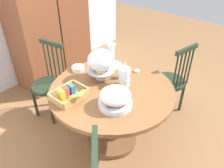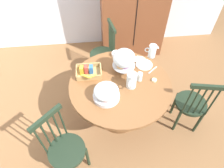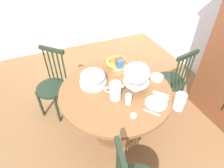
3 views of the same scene
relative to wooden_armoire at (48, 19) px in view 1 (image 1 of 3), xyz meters
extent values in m
plane|color=brown|center=(-0.52, -1.50, -0.98)|extent=(10.00, 10.00, 0.00)
cube|color=brown|center=(0.00, 0.00, -0.03)|extent=(1.10, 0.56, 1.90)
cube|color=black|center=(0.00, -0.28, 0.06)|extent=(0.01, 0.01, 1.52)
cylinder|color=brown|center=(-0.44, -1.60, -0.26)|extent=(1.23, 1.23, 0.04)
cylinder|color=brown|center=(-0.44, -1.60, -0.60)|extent=(0.14, 0.14, 0.63)
cylinder|color=brown|center=(-0.44, -1.60, -0.95)|extent=(0.56, 0.56, 0.06)
cylinder|color=#1E2D1E|center=(-1.15, -2.08, -0.29)|extent=(0.02, 0.02, 0.48)
cylinder|color=#1E2D1E|center=(-1.10, -2.03, -0.29)|extent=(0.02, 0.02, 0.48)
cube|color=#1E2D1E|center=(-1.20, -2.12, -0.03)|extent=(0.28, 0.28, 0.05)
cylinder|color=#1E2D1E|center=(0.46, -1.77, -0.53)|extent=(0.40, 0.40, 0.04)
cylinder|color=#1E2D1E|center=(0.63, -1.66, -0.76)|extent=(0.04, 0.04, 0.45)
cylinder|color=#1E2D1E|center=(0.35, -1.61, -0.76)|extent=(0.04, 0.04, 0.45)
cylinder|color=#1E2D1E|center=(0.57, -1.94, -0.76)|extent=(0.04, 0.04, 0.45)
cylinder|color=#1E2D1E|center=(0.30, -1.88, -0.76)|extent=(0.04, 0.04, 0.45)
cylinder|color=#1E2D1E|center=(0.57, -1.96, -0.29)|extent=(0.02, 0.02, 0.48)
cylinder|color=#1E2D1E|center=(0.50, -1.95, -0.29)|extent=(0.02, 0.02, 0.48)
cylinder|color=#1E2D1E|center=(0.43, -1.93, -0.29)|extent=(0.02, 0.02, 0.48)
cylinder|color=#1E2D1E|center=(0.36, -1.92, -0.29)|extent=(0.02, 0.02, 0.48)
cylinder|color=#1E2D1E|center=(0.29, -1.90, -0.29)|extent=(0.02, 0.02, 0.48)
cube|color=#1E2D1E|center=(0.43, -1.93, -0.03)|extent=(0.36, 0.11, 0.05)
cylinder|color=#1E2D1E|center=(-0.60, -0.69, -0.53)|extent=(0.40, 0.40, 0.04)
cylinder|color=#1E2D1E|center=(-0.76, -0.58, -0.76)|extent=(0.04, 0.04, 0.45)
cylinder|color=#1E2D1E|center=(-0.71, -0.86, -0.76)|extent=(0.04, 0.04, 0.45)
cylinder|color=#1E2D1E|center=(-0.49, -0.53, -0.76)|extent=(0.04, 0.04, 0.45)
cylinder|color=#1E2D1E|center=(-0.44, -0.81, -0.76)|extent=(0.04, 0.04, 0.45)
cylinder|color=#1E2D1E|center=(-0.47, -0.53, -0.29)|extent=(0.02, 0.02, 0.48)
cylinder|color=#1E2D1E|center=(-0.45, -0.60, -0.29)|extent=(0.02, 0.02, 0.48)
cylinder|color=#1E2D1E|center=(-0.44, -0.67, -0.29)|extent=(0.02, 0.02, 0.48)
cylinder|color=#1E2D1E|center=(-0.43, -0.73, -0.29)|extent=(0.02, 0.02, 0.48)
cylinder|color=#1E2D1E|center=(-0.42, -0.80, -0.29)|extent=(0.02, 0.02, 0.48)
cube|color=#1E2D1E|center=(-0.44, -0.67, -0.03)|extent=(0.10, 0.36, 0.05)
cylinder|color=silver|center=(-0.37, -1.39, -0.24)|extent=(0.12, 0.12, 0.02)
cylinder|color=silver|center=(-0.37, -1.39, -0.20)|extent=(0.03, 0.03, 0.09)
cylinder|color=silver|center=(-0.37, -1.39, -0.15)|extent=(0.28, 0.28, 0.01)
torus|color=#B27033|center=(-0.32, -1.39, -0.12)|extent=(0.10, 0.10, 0.03)
torus|color=#D19347|center=(-0.35, -1.34, -0.12)|extent=(0.10, 0.10, 0.03)
torus|color=#935628|center=(-0.40, -1.37, -0.12)|extent=(0.10, 0.10, 0.03)
torus|color=tan|center=(-0.41, -1.43, -0.12)|extent=(0.10, 0.10, 0.03)
torus|color=#994C84|center=(-0.36, -1.43, -0.12)|extent=(0.10, 0.10, 0.03)
ellipsoid|color=silver|center=(-0.37, -1.39, -0.03)|extent=(0.27, 0.27, 0.22)
sphere|color=silver|center=(-0.37, -1.39, 0.09)|extent=(0.02, 0.02, 0.02)
cylinder|color=silver|center=(-0.62, -1.79, -0.22)|extent=(0.30, 0.30, 0.05)
ellipsoid|color=beige|center=(-0.56, -1.80, -0.18)|extent=(0.09, 0.09, 0.03)
ellipsoid|color=#8CBF59|center=(-0.62, -1.72, -0.18)|extent=(0.09, 0.09, 0.03)
ellipsoid|color=#6B2D4C|center=(-0.69, -1.80, -0.18)|extent=(0.09, 0.09, 0.03)
ellipsoid|color=#CC3D33|center=(-0.63, -1.86, -0.18)|extent=(0.09, 0.09, 0.03)
ellipsoid|color=silver|center=(-0.62, -1.79, -0.13)|extent=(0.28, 0.28, 0.13)
cylinder|color=silver|center=(0.05, -1.15, -0.15)|extent=(0.10, 0.10, 0.18)
cylinder|color=orange|center=(0.05, -1.15, -0.18)|extent=(0.09, 0.09, 0.12)
cone|color=silver|center=(0.11, -1.16, -0.08)|extent=(0.04, 0.04, 0.03)
torus|color=silver|center=(-0.01, -1.13, -0.14)|extent=(0.07, 0.03, 0.07)
cylinder|color=silver|center=(-0.32, -1.65, -0.15)|extent=(0.12, 0.12, 0.20)
cylinder|color=white|center=(-0.32, -1.65, -0.18)|extent=(0.10, 0.10, 0.13)
cone|color=silver|center=(-0.29, -1.59, -0.06)|extent=(0.05, 0.05, 0.03)
torus|color=silver|center=(-0.35, -1.72, -0.14)|extent=(0.05, 0.07, 0.07)
cube|color=tan|center=(-0.80, -1.39, -0.24)|extent=(0.30, 0.22, 0.01)
cube|color=tan|center=(-0.80, -1.50, -0.21)|extent=(0.30, 0.02, 0.07)
cube|color=tan|center=(-0.80, -1.28, -0.21)|extent=(0.30, 0.02, 0.07)
cube|color=tan|center=(-0.95, -1.39, -0.21)|extent=(0.02, 0.22, 0.07)
cube|color=tan|center=(-0.65, -1.39, -0.21)|extent=(0.02, 0.22, 0.07)
cube|color=gold|center=(-0.89, -1.39, -0.18)|extent=(0.05, 0.07, 0.11)
cube|color=#B23D33|center=(-0.84, -1.38, -0.18)|extent=(0.05, 0.07, 0.11)
cube|color=#336BAD|center=(-0.77, -1.39, -0.18)|extent=(0.05, 0.07, 0.11)
ellipsoid|color=yellow|center=(-0.83, -1.53, -0.15)|extent=(0.14, 0.08, 0.05)
ellipsoid|color=yellow|center=(-0.80, -1.53, -0.15)|extent=(0.13, 0.03, 0.05)
ellipsoid|color=yellow|center=(-0.77, -1.53, -0.15)|extent=(0.14, 0.08, 0.05)
cylinder|color=white|center=(-0.08, -1.31, -0.24)|extent=(0.22, 0.22, 0.01)
cylinder|color=white|center=(-0.12, -1.22, -0.23)|extent=(0.15, 0.15, 0.01)
cylinder|color=white|center=(-0.42, -1.08, -0.22)|extent=(0.14, 0.14, 0.04)
cylinder|color=silver|center=(-0.20, -1.56, -0.19)|extent=(0.06, 0.06, 0.11)
cylinder|color=beige|center=(-0.02, -1.60, -0.23)|extent=(0.06, 0.06, 0.02)
cube|color=silver|center=(-0.17, -1.20, -0.24)|extent=(0.14, 0.12, 0.01)
cube|color=silver|center=(-0.19, -1.18, -0.24)|extent=(0.14, 0.12, 0.01)
cube|color=silver|center=(0.00, -1.42, -0.24)|extent=(0.14, 0.12, 0.01)
camera|label=1|loc=(-1.79, -2.77, 1.02)|focal=35.74mm
camera|label=2|loc=(-0.70, -3.11, 1.47)|focal=30.73mm
camera|label=3|loc=(0.95, -2.23, 1.12)|focal=30.06mm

